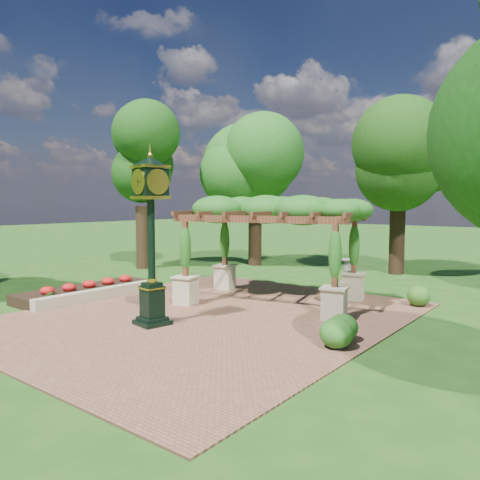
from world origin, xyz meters
The scene contains 13 objects.
ground centered at (0.00, 0.00, 0.00)m, with size 120.00×120.00×0.00m, color #1E4714.
brick_plaza centered at (0.00, 1.00, 0.02)m, with size 10.00×12.00×0.04m, color brown.
border_wall centered at (-4.60, 0.50, 0.20)m, with size 0.35×5.00×0.40m, color #C6B793.
flower_bed centered at (-5.50, 0.50, 0.18)m, with size 1.50×5.00×0.36m, color red.
pedestal_clock centered at (-0.55, -0.73, 2.81)m, with size 1.07×1.07×4.69m.
pergola centered at (0.39, 3.73, 2.96)m, with size 6.41×4.84×3.61m.
sundial centered at (0.76, 8.85, 0.45)m, with size 0.68×0.68×1.04m.
shrub_front centered at (4.40, 0.47, 0.39)m, with size 0.78×0.78×0.70m, color #27621C.
shrub_mid centered at (4.27, 1.09, 0.37)m, with size 0.74×0.74×0.66m, color #225518.
shrub_back centered at (4.52, 6.14, 0.37)m, with size 0.73×0.73×0.66m, color #2C5D1A.
tree_west_near centered at (-9.51, 6.57, 5.68)m, with size 3.66×3.66×8.31m.
tree_west_far centered at (-5.69, 11.13, 5.79)m, with size 4.37×4.37×8.44m.
tree_north centered at (1.46, 12.75, 5.59)m, with size 3.98×3.98×8.18m.
Camera 1 is at (9.14, -9.24, 3.41)m, focal length 35.00 mm.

